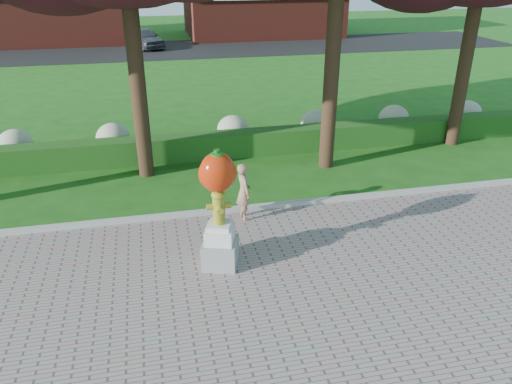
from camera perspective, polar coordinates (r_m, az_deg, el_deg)
ground at (r=10.29m, az=-0.25°, el=-10.09°), size 100.00×100.00×0.00m
curb at (r=12.77m, az=-3.10°, el=-2.13°), size 40.00×0.18×0.15m
lawn_hedge at (r=16.27m, az=-5.50°, el=5.28°), size 24.00×0.70×0.80m
hydrangea_row at (r=17.23m, az=-4.06°, el=7.02°), size 20.10×1.10×0.99m
street at (r=36.72m, az=-9.91°, el=15.74°), size 50.00×8.00×0.02m
hydrant_sculpture at (r=10.05m, az=-4.28°, el=-1.67°), size 0.89×0.89×2.59m
woman at (r=12.16m, az=-1.43°, el=0.07°), size 0.43×0.58×1.46m
parked_car at (r=37.54m, az=-12.65°, el=16.82°), size 3.05×4.38×1.39m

